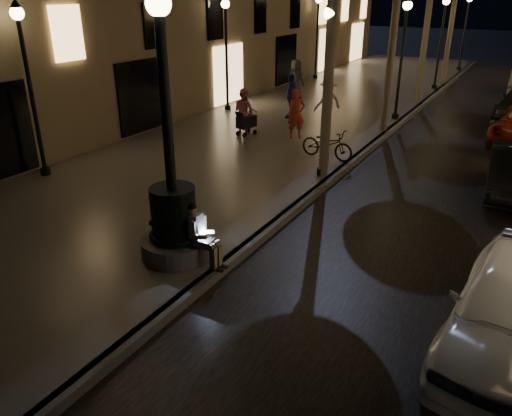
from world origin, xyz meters
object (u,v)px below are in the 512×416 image
Objects in this scene: seated_man_laptop at (200,232)px; lamp_left_c at (318,26)px; pedestrian_red at (296,114)px; lamp_curb_a at (327,69)px; bicycle at (327,144)px; lamp_left_b at (226,39)px; stroller at (246,122)px; pedestrian_pink at (244,111)px; pedestrian_white at (328,102)px; lamp_curb_d at (466,22)px; pedestrian_blue at (291,96)px; lamp_curb_b at (403,43)px; lamp_curb_c at (442,30)px; fountain_lamppost at (173,211)px; pedestrian_dark at (296,79)px; lamp_left_a at (27,69)px.

lamp_left_c is (-7.01, 22.00, 2.35)m from seated_man_laptop.
seated_man_laptop is 0.72× the size of pedestrian_red.
bicycle is (-0.47, 1.52, -2.56)m from lamp_curb_a.
lamp_left_b reaches higher than stroller.
pedestrian_white is at bearing -113.93° from pedestrian_pink.
lamp_curb_d is 1.00× the size of lamp_left_b.
lamp_curb_a is at bearing -40.20° from lamp_left_b.
stroller is (-4.04, 8.64, -0.17)m from seated_man_laptop.
pedestrian_white is at bearing 68.63° from pedestrian_blue.
lamp_curb_b is 1.00× the size of lamp_curb_c.
pedestrian_blue reaches higher than pedestrian_white.
lamp_left_c is at bearing 180.00° from lamp_curb_c.
lamp_left_c is (-6.40, 22.00, 2.02)m from fountain_lamppost.
pedestrian_dark is at bearing 38.49° from bicycle.
lamp_curb_b is at bearing 15.73° from lamp_left_b.
pedestrian_dark is (-5.52, -6.21, -2.08)m from lamp_curb_c.
bicycle is (0.23, 7.52, -0.54)m from fountain_lamppost.
lamp_left_a and lamp_left_b have the same top height.
lamp_left_c is at bearing 38.72° from pedestrian_dark.
pedestrian_dark reaches higher than stroller.
lamp_curb_b is 2.72× the size of pedestrian_red.
lamp_left_a is at bearing 164.08° from seated_man_laptop.
pedestrian_red is 7.26m from pedestrian_dark.
pedestrian_pink is 0.94× the size of pedestrian_white.
pedestrian_red is at bearing -116.56° from lamp_curb_b.
lamp_left_c reaches higher than pedestrian_white.
lamp_left_a reaches higher than pedestrian_white.
lamp_curb_b is at bearing 21.48° from pedestrian_red.
fountain_lamppost is 14.16m from lamp_curb_b.
lamp_curb_a is 5.51m from stroller.
stroller is 0.58× the size of pedestrian_red.
lamp_curb_c and lamp_left_a have the same top height.
lamp_curb_b is at bearing -90.00° from lamp_curb_c.
lamp_left_c is at bearing 68.36° from pedestrian_red.
bicycle is at bearing 174.24° from pedestrian_pink.
lamp_left_b is (-7.10, -10.00, 0.00)m from lamp_curb_c.
seated_man_laptop is 0.26× the size of lamp_curb_c.
seated_man_laptop is 11.89m from pedestrian_white.
pedestrian_dark is (-5.52, 1.79, -2.08)m from lamp_curb_b.
fountain_lamppost reaches higher than lamp_curb_c.
lamp_left_c is 2.67× the size of bicycle.
pedestrian_pink is at bearing 115.69° from seated_man_laptop.
lamp_curb_d is 2.52× the size of pedestrian_dark.
lamp_left_b is 2.82× the size of pedestrian_pink.
pedestrian_pink is 0.93× the size of pedestrian_blue.
lamp_left_b is at bearing 139.80° from lamp_curb_a.
lamp_left_b is at bearing 63.04° from bicycle.
lamp_left_b is at bearing -111.53° from lamp_curb_d.
pedestrian_dark is at bearing -170.00° from pedestrian_blue.
lamp_left_c is at bearing 31.67° from bicycle.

